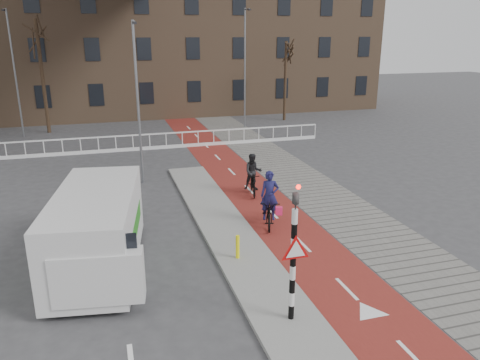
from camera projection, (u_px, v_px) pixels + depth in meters
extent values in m
plane|color=#38383A|center=(283.00, 280.00, 13.57)|extent=(120.00, 120.00, 0.00)
cube|color=maroon|center=(237.00, 177.00, 23.11)|extent=(2.50, 60.00, 0.01)
cube|color=slate|center=(290.00, 173.00, 23.87)|extent=(3.00, 60.00, 0.01)
cube|color=gray|center=(225.00, 228.00, 17.02)|extent=(1.80, 16.00, 0.12)
cylinder|color=black|center=(293.00, 266.00, 11.11)|extent=(0.14, 0.14, 2.88)
imported|color=black|center=(296.00, 193.00, 10.55)|extent=(0.13, 0.16, 0.80)
cylinder|color=#FF0C05|center=(298.00, 187.00, 10.37)|extent=(0.11, 0.02, 0.11)
cylinder|color=#FEF00E|center=(238.00, 247.00, 14.51)|extent=(0.12, 0.12, 0.75)
imported|color=black|center=(269.00, 212.00, 17.23)|extent=(1.30, 2.13, 1.06)
imported|color=#1A1848|center=(270.00, 196.00, 17.04)|extent=(0.77, 0.63, 1.84)
cube|color=#F62261|center=(279.00, 211.00, 16.74)|extent=(0.28, 0.23, 0.30)
imported|color=black|center=(253.00, 183.00, 20.49)|extent=(0.82, 1.76, 1.02)
imported|color=black|center=(253.00, 172.00, 20.33)|extent=(0.89, 0.75, 1.60)
cube|color=silver|center=(97.00, 229.00, 13.87)|extent=(3.07, 5.87, 2.24)
cube|color=#24821C|center=(57.00, 236.00, 13.60)|extent=(0.57, 3.54, 0.55)
cube|color=#24821C|center=(136.00, 228.00, 14.21)|extent=(0.57, 3.54, 0.55)
cube|color=black|center=(96.00, 252.00, 11.52)|extent=(2.00, 0.36, 0.90)
cylinder|color=black|center=(51.00, 291.00, 12.23)|extent=(0.40, 0.82, 0.78)
cylinder|color=black|center=(126.00, 286.00, 12.47)|extent=(0.40, 0.82, 0.78)
cylinder|color=black|center=(79.00, 232.00, 15.82)|extent=(0.40, 0.82, 0.78)
cylinder|color=black|center=(136.00, 229.00, 16.06)|extent=(0.40, 0.82, 0.78)
cube|color=silver|center=(98.00, 137.00, 27.46)|extent=(28.00, 0.08, 0.08)
cube|color=silver|center=(99.00, 151.00, 27.71)|extent=(28.00, 0.10, 0.20)
cube|color=#7F6047|center=(115.00, 42.00, 40.18)|extent=(46.00, 10.00, 12.00)
cylinder|color=black|center=(43.00, 78.00, 32.24)|extent=(0.25, 0.25, 7.71)
cylinder|color=black|center=(285.00, 81.00, 37.19)|extent=(0.22, 0.22, 6.19)
cylinder|color=slate|center=(138.00, 105.00, 21.18)|extent=(0.12, 0.12, 7.37)
cylinder|color=slate|center=(15.00, 75.00, 30.82)|extent=(0.12, 0.12, 8.29)
cylinder|color=slate|center=(245.00, 70.00, 33.97)|extent=(0.12, 0.12, 8.46)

